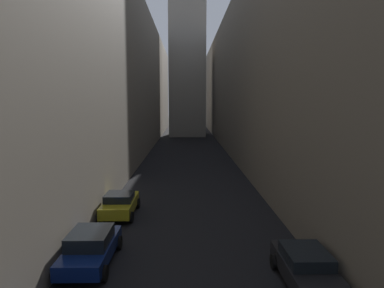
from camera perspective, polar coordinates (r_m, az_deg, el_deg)
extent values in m
plane|color=black|center=(44.70, -0.68, -2.06)|extent=(264.00, 264.00, 0.00)
cube|color=gray|center=(47.57, -14.80, 10.47)|extent=(11.77, 108.00, 20.20)
cube|color=#756B5B|center=(48.00, 14.91, 10.34)|extent=(14.44, 108.00, 20.04)
cube|color=gray|center=(74.02, -0.82, 20.20)|extent=(7.51, 7.51, 47.82)
cube|color=navy|center=(16.14, -16.67, -16.79)|extent=(1.84, 4.37, 0.61)
cube|color=black|center=(15.85, -16.82, -14.89)|extent=(1.69, 2.11, 0.60)
cylinder|color=black|center=(17.82, -18.25, -15.58)|extent=(0.22, 0.66, 0.66)
cylinder|color=black|center=(17.38, -12.23, -15.97)|extent=(0.22, 0.66, 0.66)
cylinder|color=black|center=(15.27, -21.74, -19.72)|extent=(0.22, 0.66, 0.66)
cylinder|color=black|center=(14.76, -14.62, -20.42)|extent=(0.22, 0.66, 0.66)
cube|color=#A59919|center=(22.10, -12.04, -10.00)|extent=(1.82, 4.14, 0.67)
cube|color=black|center=(21.78, -12.17, -8.72)|extent=(1.68, 1.75, 0.45)
cylinder|color=black|center=(23.70, -13.56, -9.71)|extent=(0.22, 0.65, 0.65)
cylinder|color=black|center=(23.37, -9.13, -9.84)|extent=(0.22, 0.65, 0.65)
cylinder|color=black|center=(21.09, -15.25, -11.88)|extent=(0.22, 0.65, 0.65)
cylinder|color=black|center=(20.73, -10.25, -12.08)|extent=(0.22, 0.65, 0.65)
cube|color=black|center=(14.51, 18.78, -19.66)|extent=(1.74, 4.30, 0.67)
cube|color=black|center=(14.39, 18.68, -17.41)|extent=(1.60, 2.04, 0.45)
cylinder|color=black|center=(15.66, 13.67, -18.76)|extent=(0.22, 0.63, 0.63)
cylinder|color=black|center=(16.17, 19.96, -18.14)|extent=(0.22, 0.63, 0.63)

